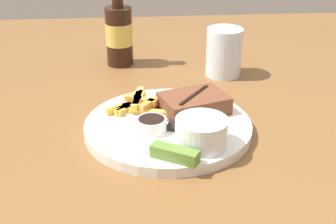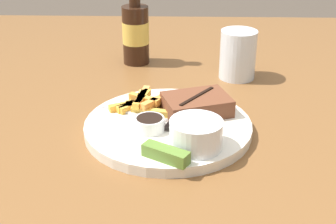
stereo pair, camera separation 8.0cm
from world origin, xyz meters
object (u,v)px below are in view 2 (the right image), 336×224
dipping_sauce_cup (150,123)px  fork_utensil (130,112)px  dinner_plate (168,127)px  pickle_spear (163,154)px  knife_utensil (180,113)px  steak_portion (197,104)px  coleslaw_cup (196,132)px  drinking_glass (238,55)px  beer_bottle (136,31)px

dipping_sauce_cup → fork_utensil: dipping_sauce_cup is taller
dinner_plate → pickle_spear: size_ratio=3.86×
dinner_plate → knife_utensil: 0.04m
steak_portion → coleslaw_cup: 0.12m
dinner_plate → pickle_spear: bearing=-92.0°
dinner_plate → pickle_spear: (-0.00, -0.12, 0.02)m
fork_utensil → knife_utensil: knife_utensil is taller
coleslaw_cup → fork_utensil: bearing=135.1°
steak_portion → fork_utensil: steak_portion is taller
knife_utensil → pickle_spear: bearing=-172.5°
steak_portion → knife_utensil: 0.03m
coleslaw_cup → fork_utensil: 0.16m
steak_portion → dinner_plate: bearing=-141.5°
fork_utensil → drinking_glass: 0.31m
pickle_spear → fork_utensil: bearing=112.8°
dinner_plate → dipping_sauce_cup: 0.05m
knife_utensil → steak_portion: bearing=-52.1°
drinking_glass → pickle_spear: bearing=-111.8°
fork_utensil → beer_bottle: (-0.02, 0.31, 0.06)m
dipping_sauce_cup → fork_utensil: bearing=122.0°
coleslaw_cup → drinking_glass: (0.10, 0.33, 0.01)m
dinner_plate → beer_bottle: size_ratio=1.33×
pickle_spear → coleslaw_cup: bearing=37.8°
coleslaw_cup → knife_utensil: 0.11m
coleslaw_cup → beer_bottle: size_ratio=0.38×
steak_portion → drinking_glass: (0.09, 0.21, 0.02)m
pickle_spear → drinking_glass: (0.15, 0.37, 0.03)m
dipping_sauce_cup → beer_bottle: beer_bottle is taller
pickle_spear → dipping_sauce_cup: bearing=105.7°
coleslaw_cup → dipping_sauce_cup: bearing=145.4°
dipping_sauce_cup → knife_utensil: 0.08m
dinner_plate → pickle_spear: pickle_spear is taller
dinner_plate → beer_bottle: (-0.09, 0.34, 0.07)m
knife_utensil → beer_bottle: size_ratio=0.75×
pickle_spear → beer_bottle: bearing=100.0°
fork_utensil → knife_utensil: size_ratio=0.77×
coleslaw_cup → pickle_spear: 0.07m
dipping_sauce_cup → knife_utensil: size_ratio=0.31×
drinking_glass → steak_portion: bearing=-114.0°
drinking_glass → dipping_sauce_cup: bearing=-121.8°
coleslaw_cup → knife_utensil: (-0.02, 0.11, -0.02)m
coleslaw_cup → beer_bottle: 0.44m
coleslaw_cup → dipping_sauce_cup: (-0.08, 0.05, -0.01)m
coleslaw_cup → knife_utensil: coleslaw_cup is taller
dinner_plate → dipping_sauce_cup: size_ratio=5.81×
beer_bottle → dipping_sauce_cup: bearing=-81.5°
steak_portion → fork_utensil: (-0.12, -0.01, -0.01)m
dinner_plate → knife_utensil: size_ratio=1.78×
fork_utensil → drinking_glass: size_ratio=1.18×
coleslaw_cup → fork_utensil: coleslaw_cup is taller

